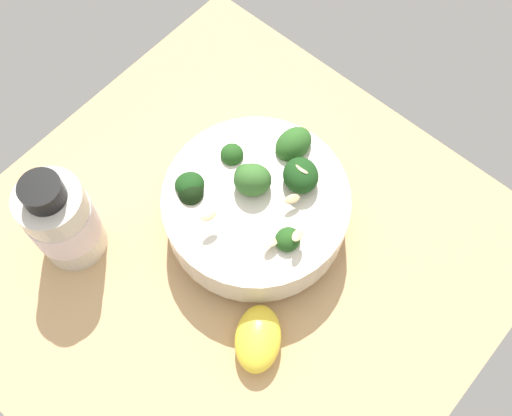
% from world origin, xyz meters
% --- Properties ---
extents(ground_plane, '(0.58, 0.58, 0.04)m').
position_xyz_m(ground_plane, '(0.00, 0.00, -0.02)').
color(ground_plane, tan).
extents(bowl_of_broccoli, '(0.21, 0.21, 0.11)m').
position_xyz_m(bowl_of_broccoli, '(0.01, -0.05, 0.05)').
color(bowl_of_broccoli, silver).
rests_on(bowl_of_broccoli, ground_plane).
extents(lemon_wedge, '(0.08, 0.09, 0.04)m').
position_xyz_m(lemon_wedge, '(-0.09, 0.06, 0.02)').
color(lemon_wedge, yellow).
rests_on(lemon_wedge, ground_plane).
extents(bottle_tall, '(0.07, 0.07, 0.14)m').
position_xyz_m(bottle_tall, '(0.15, 0.11, 0.06)').
color(bottle_tall, beige).
rests_on(bottle_tall, ground_plane).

